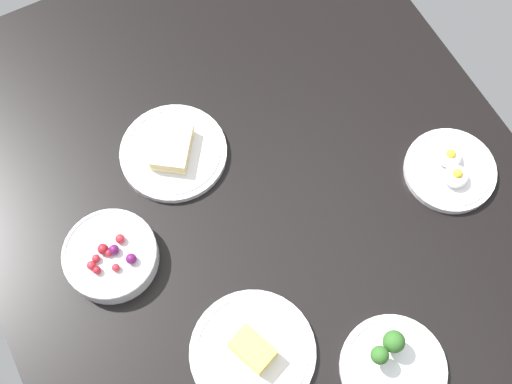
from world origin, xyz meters
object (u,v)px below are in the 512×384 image
(bowl_berries, at_px, (111,256))
(plate_sandwich, at_px, (173,151))
(plate_broccoli, at_px, (393,365))
(plate_cheese, at_px, (253,352))
(plate_eggs, at_px, (451,169))

(bowl_berries, xyz_separation_m, plate_sandwich, (0.15, -0.19, -0.01))
(plate_broccoli, bearing_deg, plate_cheese, 56.87)
(plate_sandwich, relative_size, plate_cheese, 0.95)
(plate_eggs, height_order, plate_cheese, plate_cheese)
(plate_sandwich, bearing_deg, plate_broccoli, -163.69)
(plate_broccoli, relative_size, plate_cheese, 0.84)
(plate_sandwich, distance_m, plate_eggs, 0.55)
(plate_eggs, relative_size, plate_cheese, 0.81)
(plate_sandwich, xyz_separation_m, plate_eggs, (-0.29, -0.47, -0.00))
(bowl_berries, distance_m, plate_sandwich, 0.25)
(bowl_berries, height_order, plate_broccoli, plate_broccoli)
(bowl_berries, height_order, plate_cheese, bowl_berries)
(bowl_berries, relative_size, plate_eggs, 0.97)
(plate_sandwich, height_order, plate_broccoli, plate_broccoli)
(bowl_berries, bearing_deg, plate_broccoli, -138.92)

